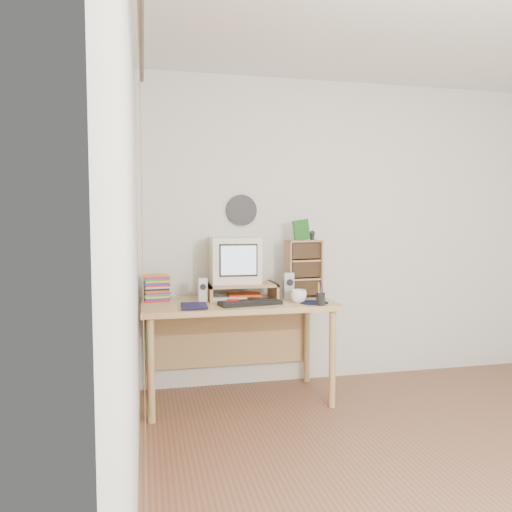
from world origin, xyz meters
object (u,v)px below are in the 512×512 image
dvd_stack (156,284)px  diary (181,305)px  cd_rack (303,269)px  crt_monitor (235,260)px  desk (236,317)px  keyboard (250,303)px  mug (298,296)px

dvd_stack → diary: bearing=-69.8°
cd_rack → crt_monitor: bearing=167.1°
desk → crt_monitor: (0.01, 0.09, 0.43)m
keyboard → diary: size_ratio=2.04×
dvd_stack → cd_rack: (1.13, -0.05, 0.09)m
desk → crt_monitor: bearing=82.5°
desk → crt_monitor: crt_monitor is taller
keyboard → diary: bearing=171.5°
crt_monitor → diary: size_ratio=1.68×
mug → desk: bearing=152.0°
keyboard → mug: 0.37m
cd_rack → diary: bearing=-170.4°
cd_rack → desk: bearing=176.5°
cd_rack → diary: size_ratio=2.04×
dvd_stack → cd_rack: size_ratio=0.58×
diary → mug: bearing=4.6°
desk → keyboard: keyboard is taller
cd_rack → dvd_stack: bearing=170.7°
desk → keyboard: bearing=-76.4°
mug → diary: mug is taller
keyboard → desk: bearing=93.7°
keyboard → diary: 0.49m
dvd_stack → diary: 0.38m
desk → mug: size_ratio=11.65×
dvd_stack → cd_rack: cd_rack is taller
crt_monitor → diary: 0.62m
dvd_stack → crt_monitor: bearing=-4.4°
keyboard → cd_rack: size_ratio=1.00×
dvd_stack → desk: bearing=-12.8°
dvd_stack → keyboard: bearing=-31.4°
desk → diary: (-0.43, -0.25, 0.16)m
desk → mug: (0.42, -0.22, 0.18)m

